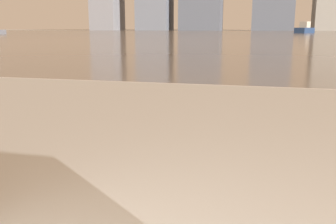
{
  "coord_description": "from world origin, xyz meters",
  "views": [
    {
      "loc": [
        0.41,
        0.26,
        1.03
      ],
      "look_at": [
        -0.08,
        2.26,
        0.56
      ],
      "focal_mm": 40.0,
      "sensor_mm": 36.0,
      "label": 1
    }
  ],
  "objects": [
    {
      "name": "harbor_boat_1",
      "position": [
        7.56,
        70.99,
        0.7
      ],
      "size": [
        3.85,
        5.52,
        1.97
      ],
      "color": "navy",
      "rests_on": "harbor_water"
    },
    {
      "name": "harbor_water",
      "position": [
        0.0,
        62.0,
        0.01
      ],
      "size": [
        180.0,
        110.0,
        0.01
      ],
      "color": "gray",
      "rests_on": "ground_plane"
    }
  ]
}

